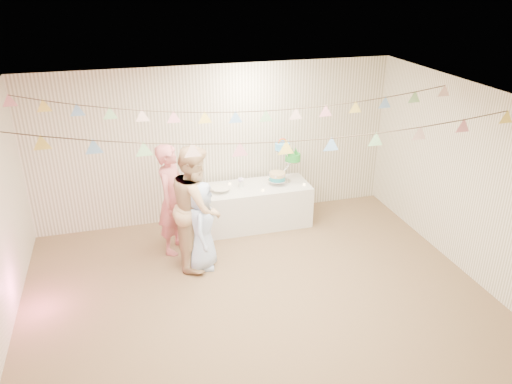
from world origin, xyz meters
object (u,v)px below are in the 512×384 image
object	(u,v)px
table	(253,206)
person_adult_b	(196,206)
person_child	(201,226)
person_adult_a	(172,199)
cake_stand	(285,158)

from	to	relation	value
table	person_adult_b	xyz separation A→B (m)	(-1.08, -0.90, 0.55)
person_adult_b	person_child	distance (m)	0.28
person_adult_a	person_adult_b	distance (m)	0.53
table	person_child	xyz separation A→B (m)	(-1.05, -1.05, 0.31)
cake_stand	person_adult_b	xyz separation A→B (m)	(-1.63, -0.95, -0.21)
person_child	table	bearing A→B (deg)	-31.25
cake_stand	person_adult_a	bearing A→B (deg)	-164.89
table	person_child	bearing A→B (deg)	-134.96
person_adult_b	table	bearing A→B (deg)	-38.44
cake_stand	person_adult_b	world-z (taller)	person_adult_b
person_child	person_adult_b	bearing A→B (deg)	25.89
person_adult_a	person_child	distance (m)	0.69
table	person_adult_a	bearing A→B (deg)	-161.11
table	person_child	distance (m)	1.51
table	person_child	size ratio (longest dim) A/B	1.40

